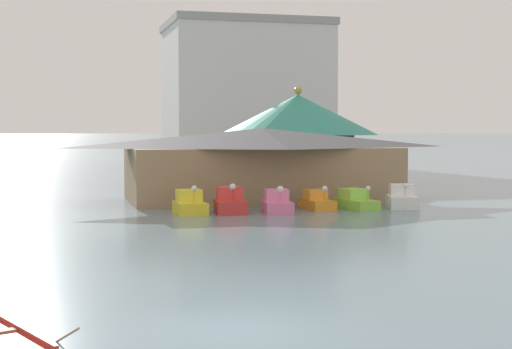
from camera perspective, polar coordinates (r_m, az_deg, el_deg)
The scene contains 10 objects.
ground_plane at distance 18.81m, azimuth -1.71°, elevation -11.20°, with size 2000.00×2000.00×0.00m, color slate.
pedal_boat_yellow at distance 43.88m, azimuth -4.84°, elevation -2.18°, with size 1.69×2.52×1.66m.
pedal_boat_red at distance 44.10m, azimuth -1.90°, elevation -2.08°, with size 1.89×2.62×1.75m.
pedal_boat_pink at distance 44.43m, azimuth 1.54°, elevation -2.12°, with size 1.80×2.63×1.59m.
pedal_boat_orange at distance 46.43m, azimuth 4.46°, elevation -1.97°, with size 1.46×2.94×1.47m.
pedal_boat_lime at distance 46.72m, azimuth 7.27°, elevation -1.93°, with size 2.03×3.23×1.46m.
pedal_boat_white at distance 47.67m, azimuth 10.62°, elevation -1.75°, with size 2.29×2.82×1.58m.
boathouse at distance 51.89m, azimuth 0.42°, elevation 0.86°, with size 18.83×9.02×4.81m.
green_roof_pavilion at distance 68.66m, azimuth 3.08°, elevation 3.17°, with size 14.00×14.00×8.49m.
background_building_block at distance 112.38m, azimuth -0.77°, elevation 6.01°, with size 22.40×16.64×20.04m.
Camera 1 is at (-4.10, -17.74, 4.71)m, focal length 54.79 mm.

